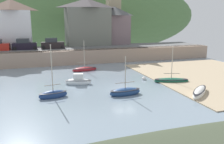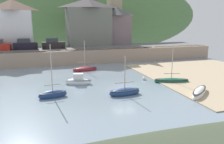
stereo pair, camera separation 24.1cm
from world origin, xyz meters
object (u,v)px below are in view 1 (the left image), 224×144
object	(u,v)px
waterfront_building_left	(12,23)
church_with_spire	(113,11)
sailboat_white_hull	(85,69)
mooring_buoy	(144,79)
dinghy_open_wooden	(199,92)
parked_car_by_wall	(24,45)
motorboat_with_cabin	(53,94)
waterfront_building_centre	(87,22)
fishing_boat_green	(171,80)
rowboat_small_beached	(125,92)
waterfront_building_right	(114,25)
parked_car_end_of_row	(52,44)
sailboat_far_left	(78,81)

from	to	relation	value
waterfront_building_left	church_with_spire	size ratio (longest dim) A/B	0.64
sailboat_white_hull	mooring_buoy	distance (m)	10.00
dinghy_open_wooden	parked_car_by_wall	size ratio (longest dim) A/B	0.97
waterfront_building_left	dinghy_open_wooden	size ratio (longest dim) A/B	2.20
mooring_buoy	motorboat_with_cabin	bearing A→B (deg)	-162.14
church_with_spire	waterfront_building_centre	bearing A→B (deg)	-150.19
fishing_boat_green	dinghy_open_wooden	xyz separation A→B (m)	(0.03, -5.39, 0.06)
church_with_spire	parked_car_by_wall	world-z (taller)	church_with_spire
parked_car_by_wall	waterfront_building_left	bearing A→B (deg)	115.95
waterfront_building_left	church_with_spire	bearing A→B (deg)	10.61
rowboat_small_beached	waterfront_building_left	bearing A→B (deg)	110.91
waterfront_building_left	motorboat_with_cabin	size ratio (longest dim) A/B	1.61
waterfront_building_left	waterfront_building_right	xyz separation A→B (m)	(20.25, 0.00, -0.49)
waterfront_building_right	dinghy_open_wooden	bearing A→B (deg)	-91.05
waterfront_building_right	fishing_boat_green	distance (m)	25.11
waterfront_building_left	rowboat_small_beached	distance (m)	30.73
waterfront_building_right	rowboat_small_beached	size ratio (longest dim) A/B	1.85
waterfront_building_right	sailboat_white_hull	size ratio (longest dim) A/B	1.66
waterfront_building_centre	sailboat_white_hull	distance (m)	16.33
waterfront_building_right	parked_car_end_of_row	bearing A→B (deg)	-161.43
waterfront_building_centre	church_with_spire	size ratio (longest dim) A/B	0.67
church_with_spire	sailboat_white_hull	bearing A→B (deg)	-120.02
motorboat_with_cabin	parked_car_by_wall	size ratio (longest dim) A/B	1.33
waterfront_building_centre	dinghy_open_wooden	size ratio (longest dim) A/B	2.32
waterfront_building_right	mooring_buoy	distance (m)	23.30
dinghy_open_wooden	parked_car_end_of_row	xyz separation A→B (m)	(-12.85, 25.22, 2.91)
church_with_spire	parked_car_end_of_row	bearing A→B (deg)	-149.62
waterfront_building_right	sailboat_far_left	world-z (taller)	waterfront_building_right
waterfront_building_centre	church_with_spire	bearing A→B (deg)	29.81
sailboat_white_hull	mooring_buoy	world-z (taller)	sailboat_white_hull
mooring_buoy	rowboat_small_beached	bearing A→B (deg)	-131.56
waterfront_building_right	church_with_spire	world-z (taller)	church_with_spire
fishing_boat_green	sailboat_far_left	distance (m)	11.46
waterfront_building_right	motorboat_with_cabin	bearing A→B (deg)	-120.03
waterfront_building_right	sailboat_far_left	size ratio (longest dim) A/B	2.35
motorboat_with_cabin	rowboat_small_beached	xyz separation A→B (m)	(7.16, -1.36, -0.02)
sailboat_white_hull	parked_car_end_of_row	world-z (taller)	sailboat_white_hull
waterfront_building_left	rowboat_small_beached	size ratio (longest dim) A/B	2.08
fishing_boat_green	parked_car_end_of_row	xyz separation A→B (m)	(-12.82, 19.82, 2.97)
parked_car_by_wall	parked_car_end_of_row	distance (m)	4.82
waterfront_building_right	church_with_spire	bearing A→B (deg)	74.51
motorboat_with_cabin	fishing_boat_green	xyz separation A→B (m)	(14.44, 1.65, -0.10)
church_with_spire	parked_car_end_of_row	distance (m)	17.97
waterfront_building_centre	mooring_buoy	distance (m)	23.42
sailboat_white_hull	mooring_buoy	size ratio (longest dim) A/B	9.23
waterfront_building_left	dinghy_open_wooden	xyz separation A→B (m)	(19.71, -29.72, -6.62)
church_with_spire	mooring_buoy	bearing A→B (deg)	-99.56
parked_car_by_wall	parked_car_end_of_row	bearing A→B (deg)	1.55
church_with_spire	fishing_boat_green	xyz separation A→B (m)	(-1.68, -28.32, -9.32)
waterfront_building_left	mooring_buoy	size ratio (longest dim) A/B	17.22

